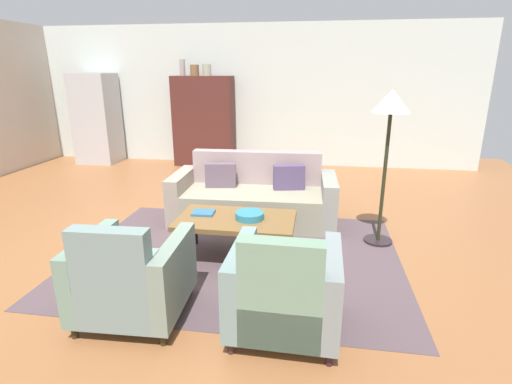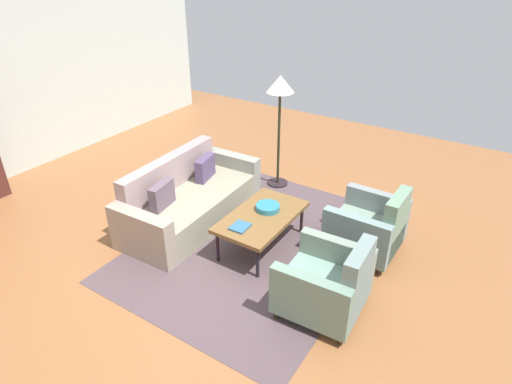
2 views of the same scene
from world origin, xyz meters
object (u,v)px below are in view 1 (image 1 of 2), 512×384
object	(u,v)px
couch	(254,198)
vase_round	(195,70)
coffee_table	(236,221)
fruit_bowl	(250,215)
armchair_right	(284,293)
book_stack	(203,213)
vase_tall	(182,68)
vase_small	(207,70)
refrigerator	(97,119)
floor_lamp	(390,116)
cabinet	(204,121)
armchair_left	(130,280)

from	to	relation	value
couch	vase_round	bearing A→B (deg)	-62.39
coffee_table	fruit_bowl	xyz separation A→B (m)	(0.14, 0.00, 0.07)
armchair_right	fruit_bowl	bearing A→B (deg)	112.31
armchair_right	book_stack	size ratio (longest dim) A/B	3.76
armchair_right	vase_round	distance (m)	6.00
vase_tall	vase_small	world-z (taller)	vase_tall
coffee_table	refrigerator	bearing A→B (deg)	133.47
couch	floor_lamp	distance (m)	1.99
book_stack	refrigerator	distance (m)	5.32
cabinet	vase_small	size ratio (longest dim) A/B	8.23
coffee_table	vase_tall	distance (m)	4.84
coffee_table	vase_round	size ratio (longest dim) A/B	5.68
couch	vase_small	world-z (taller)	vase_small
armchair_left	floor_lamp	world-z (taller)	floor_lamp
armchair_right	cabinet	world-z (taller)	cabinet
armchair_right	cabinet	xyz separation A→B (m)	(-2.13, 5.33, 0.56)
vase_round	refrigerator	xyz separation A→B (m)	(-2.16, -0.10, -0.98)
refrigerator	fruit_bowl	bearing A→B (deg)	-45.50
book_stack	fruit_bowl	bearing A→B (deg)	-7.34
fruit_bowl	vase_small	xyz separation A→B (m)	(-1.58, 4.16, 1.42)
vase_small	refrigerator	size ratio (longest dim) A/B	0.12
book_stack	floor_lamp	distance (m)	2.22
armchair_left	vase_small	xyz separation A→B (m)	(-0.84, 5.32, 1.57)
refrigerator	floor_lamp	bearing A→B (deg)	-32.27
couch	vase_small	size ratio (longest dim) A/B	9.73
refrigerator	coffee_table	bearing A→B (deg)	-46.53
cabinet	refrigerator	distance (m)	2.32
coffee_table	refrigerator	size ratio (longest dim) A/B	0.65
armchair_left	armchair_right	xyz separation A→B (m)	(1.20, -0.00, 0.00)
couch	floor_lamp	xyz separation A→B (m)	(1.54, -0.53, 1.16)
coffee_table	book_stack	size ratio (longest dim) A/B	5.13
vase_small	floor_lamp	distance (m)	4.61
coffee_table	refrigerator	distance (m)	5.61
cabinet	refrigerator	size ratio (longest dim) A/B	0.97
book_stack	floor_lamp	world-z (taller)	floor_lamp
fruit_bowl	vase_tall	bearing A→B (deg)	116.53
cabinet	vase_tall	bearing A→B (deg)	-179.32
vase_tall	floor_lamp	size ratio (longest dim) A/B	0.18
armchair_left	floor_lamp	bearing A→B (deg)	38.26
couch	coffee_table	size ratio (longest dim) A/B	1.77
armchair_left	armchair_right	world-z (taller)	same
armchair_right	vase_tall	world-z (taller)	vase_tall
armchair_left	book_stack	size ratio (longest dim) A/B	3.76
cabinet	vase_tall	size ratio (longest dim) A/B	5.75
book_stack	refrigerator	size ratio (longest dim) A/B	0.13
vase_tall	cabinet	bearing A→B (deg)	0.68
coffee_table	book_stack	world-z (taller)	book_stack
coffee_table	armchair_left	bearing A→B (deg)	-117.12
armchair_right	vase_small	distance (m)	5.91
fruit_bowl	vase_round	world-z (taller)	vase_round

